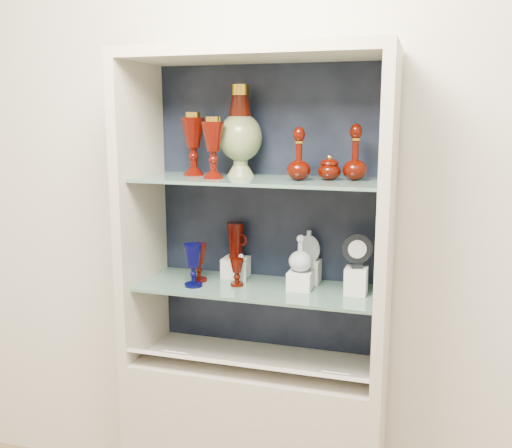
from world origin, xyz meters
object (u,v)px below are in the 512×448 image
(enamel_urn, at_px, (240,131))
(cobalt_goblet, at_px, (193,265))
(ruby_pitcher, at_px, (236,240))
(clear_round_decanter, at_px, (301,254))
(pedestal_lamp_left, at_px, (193,144))
(pedestal_lamp_right, at_px, (213,148))
(ruby_decanter_b, at_px, (299,152))
(ruby_goblet_small, at_px, (237,272))
(cameo_medallion, at_px, (357,250))
(flat_flask, at_px, (309,245))
(ruby_decanter_a, at_px, (355,149))
(lidded_bowl, at_px, (329,167))
(clear_square_bottle, at_px, (241,268))
(ruby_goblet_tall, at_px, (199,262))

(enamel_urn, xyz_separation_m, cobalt_goblet, (-0.15, -0.14, -0.51))
(enamel_urn, relative_size, ruby_pitcher, 2.39)
(ruby_pitcher, relative_size, clear_round_decanter, 1.08)
(pedestal_lamp_left, height_order, pedestal_lamp_right, pedestal_lamp_left)
(pedestal_lamp_right, relative_size, ruby_decanter_b, 1.12)
(cobalt_goblet, bearing_deg, ruby_decanter_b, 7.40)
(pedestal_lamp_right, distance_m, ruby_goblet_small, 0.49)
(pedestal_lamp_right, bearing_deg, enamel_urn, 58.64)
(cameo_medallion, bearing_deg, flat_flask, 137.64)
(pedestal_lamp_left, height_order, cameo_medallion, pedestal_lamp_left)
(pedestal_lamp_left, xyz_separation_m, clear_round_decanter, (0.44, -0.04, -0.40))
(pedestal_lamp_right, bearing_deg, ruby_decanter_b, 3.91)
(ruby_pitcher, bearing_deg, ruby_decanter_a, 14.52)
(lidded_bowl, distance_m, ruby_pitcher, 0.51)
(cobalt_goblet, height_order, clear_square_bottle, cobalt_goblet)
(lidded_bowl, xyz_separation_m, cobalt_goblet, (-0.50, -0.09, -0.38))
(cobalt_goblet, xyz_separation_m, ruby_goblet_tall, (-0.01, 0.07, -0.01))
(clear_square_bottle, distance_m, flat_flask, 0.28)
(ruby_decanter_b, xyz_separation_m, cobalt_goblet, (-0.40, -0.05, -0.44))
(clear_square_bottle, bearing_deg, pedestal_lamp_left, 177.91)
(ruby_goblet_small, relative_size, flat_flask, 0.86)
(ruby_decanter_b, bearing_deg, ruby_pitcher, 156.78)
(ruby_decanter_a, height_order, ruby_pitcher, ruby_decanter_a)
(enamel_urn, distance_m, ruby_pitcher, 0.44)
(flat_flask, relative_size, cameo_medallion, 0.94)
(ruby_decanter_b, xyz_separation_m, clear_round_decanter, (0.01, 0.03, -0.38))
(clear_square_bottle, bearing_deg, pedestal_lamp_right, -135.94)
(pedestal_lamp_right, height_order, ruby_decanter_b, pedestal_lamp_right)
(pedestal_lamp_left, distance_m, ruby_decanter_b, 0.44)
(ruby_decanter_a, xyz_separation_m, ruby_goblet_small, (-0.43, -0.06, -0.48))
(ruby_decanter_b, distance_m, flat_flask, 0.39)
(pedestal_lamp_left, xyz_separation_m, ruby_goblet_tall, (0.03, -0.04, -0.47))
(pedestal_lamp_right, relative_size, ruby_goblet_tall, 1.49)
(ruby_goblet_small, distance_m, ruby_pitcher, 0.16)
(flat_flask, bearing_deg, clear_round_decanter, -96.69)
(flat_flask, bearing_deg, cameo_medallion, -26.62)
(enamel_urn, height_order, ruby_goblet_small, enamel_urn)
(ruby_decanter_b, xyz_separation_m, lidded_bowl, (0.10, 0.04, -0.05))
(pedestal_lamp_right, height_order, ruby_goblet_small, pedestal_lamp_right)
(enamel_urn, bearing_deg, pedestal_lamp_right, -121.36)
(ruby_decanter_a, bearing_deg, pedestal_lamp_right, -170.90)
(pedestal_lamp_right, height_order, lidded_bowl, pedestal_lamp_right)
(clear_round_decanter, xyz_separation_m, cameo_medallion, (0.21, 0.00, 0.03))
(enamel_urn, distance_m, flat_flask, 0.52)
(pedestal_lamp_left, xyz_separation_m, ruby_goblet_small, (0.20, -0.06, -0.49))
(lidded_bowl, distance_m, cameo_medallion, 0.32)
(ruby_decanter_b, relative_size, ruby_goblet_small, 1.90)
(enamel_urn, distance_m, cameo_medallion, 0.64)
(enamel_urn, bearing_deg, ruby_goblet_tall, -154.80)
(ruby_pitcher, bearing_deg, clear_square_bottle, -33.91)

